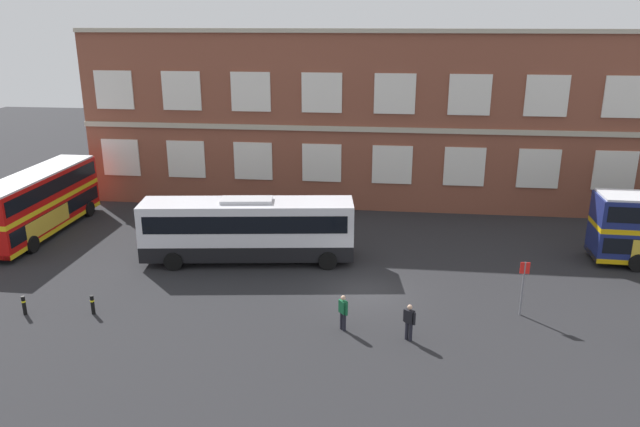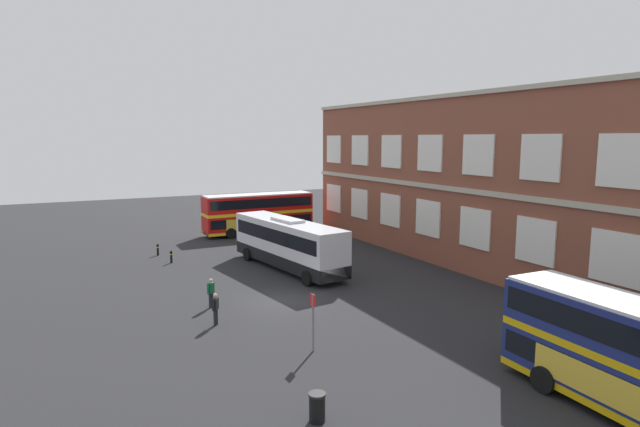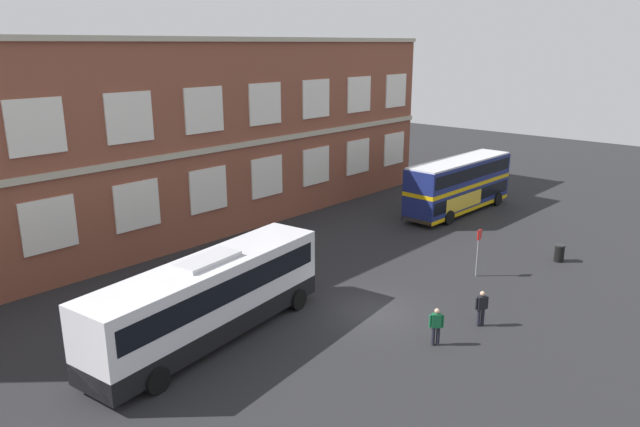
{
  "view_description": "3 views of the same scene",
  "coord_description": "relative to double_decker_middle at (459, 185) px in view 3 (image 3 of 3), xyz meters",
  "views": [
    {
      "loc": [
        1.0,
        -28.53,
        13.48
      ],
      "look_at": [
        -2.8,
        3.83,
        2.94
      ],
      "focal_mm": 34.03,
      "sensor_mm": 36.0,
      "label": 1
    },
    {
      "loc": [
        27.67,
        -11.66,
        9.66
      ],
      "look_at": [
        -3.79,
        4.51,
        4.5
      ],
      "focal_mm": 29.23,
      "sensor_mm": 36.0,
      "label": 2
    },
    {
      "loc": [
        -20.97,
        -15.57,
        12.44
      ],
      "look_at": [
        -0.69,
        2.73,
        4.52
      ],
      "focal_mm": 33.12,
      "sensor_mm": 36.0,
      "label": 3
    }
  ],
  "objects": [
    {
      "name": "bus_stand_flag",
      "position": [
        -10.83,
        -7.29,
        -0.51
      ],
      "size": [
        0.44,
        0.1,
        2.7
      ],
      "color": "slate",
      "rests_on": "ground"
    },
    {
      "name": "double_decker_middle",
      "position": [
        0.0,
        0.0,
        0.0
      ],
      "size": [
        11.06,
        3.09,
        4.07
      ],
      "color": "navy",
      "rests_on": "ground"
    },
    {
      "name": "station_litter_bin",
      "position": [
        -5.46,
        -9.81,
        -1.63
      ],
      "size": [
        0.6,
        0.6,
        1.03
      ],
      "color": "black",
      "rests_on": "ground"
    },
    {
      "name": "waiting_passenger",
      "position": [
        -19.1,
        -9.72,
        -1.22
      ],
      "size": [
        0.49,
        0.55,
        1.7
      ],
      "color": "black",
      "rests_on": "ground"
    },
    {
      "name": "touring_coach",
      "position": [
        -25.19,
        -2.22,
        -0.24
      ],
      "size": [
        12.23,
        4.13,
        3.8
      ],
      "color": "silver",
      "rests_on": "ground"
    },
    {
      "name": "brick_terminal_building",
      "position": [
        -17.07,
        12.3,
        4.11
      ],
      "size": [
        45.51,
        8.19,
        12.81
      ],
      "color": "brown",
      "rests_on": "ground"
    },
    {
      "name": "second_passenger",
      "position": [
        -16.16,
        -10.29,
        -1.22
      ],
      "size": [
        0.57,
        0.46,
        1.7
      ],
      "color": "black",
      "rests_on": "ground"
    },
    {
      "name": "ground_plane",
      "position": [
        -18.26,
        -3.68,
        -2.15
      ],
      "size": [
        120.0,
        120.0,
        0.0
      ],
      "primitive_type": "plane",
      "color": "#232326"
    }
  ]
}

